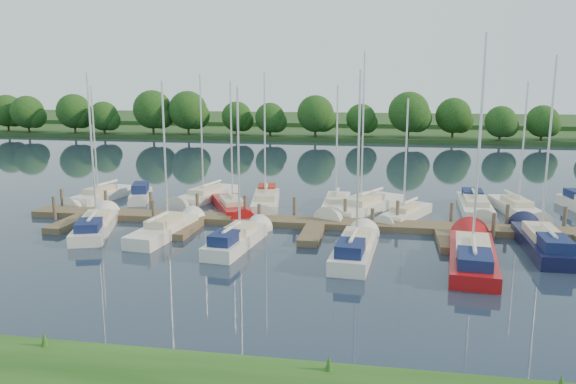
% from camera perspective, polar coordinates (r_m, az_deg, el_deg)
% --- Properties ---
extents(ground, '(260.00, 260.00, 0.00)m').
position_cam_1_polar(ground, '(29.35, 1.09, -7.34)').
color(ground, '#1B2636').
rests_on(ground, ground).
extents(dock, '(40.00, 6.00, 0.40)m').
position_cam_1_polar(dock, '(36.24, 2.85, -3.41)').
color(dock, brown).
rests_on(dock, ground).
extents(mooring_pilings, '(38.24, 2.84, 2.00)m').
position_cam_1_polar(mooring_pilings, '(37.23, 3.07, -2.39)').
color(mooring_pilings, '#473D33').
rests_on(mooring_pilings, ground).
extents(far_shore, '(180.00, 30.00, 0.60)m').
position_cam_1_polar(far_shore, '(103.00, 7.48, 6.05)').
color(far_shore, '#203F18').
rests_on(far_shore, ground).
extents(distant_hill, '(220.00, 40.00, 1.40)m').
position_cam_1_polar(distant_hill, '(127.87, 7.97, 7.20)').
color(distant_hill, '#2C4A20').
rests_on(distant_hill, ground).
extents(treeline, '(146.36, 9.44, 8.05)m').
position_cam_1_polar(treeline, '(89.30, 9.36, 7.67)').
color(treeline, '#38281C').
rests_on(treeline, ground).
extents(sailboat_n_0, '(2.67, 7.34, 9.43)m').
position_cam_1_polar(sailboat_n_0, '(46.97, -18.51, -0.51)').
color(sailboat_n_0, silver).
rests_on(sailboat_n_0, ground).
extents(motorboat, '(2.67, 5.03, 1.64)m').
position_cam_1_polar(motorboat, '(46.43, -14.76, -0.34)').
color(motorboat, silver).
rests_on(motorboat, ground).
extents(sailboat_n_2, '(3.40, 8.12, 10.23)m').
position_cam_1_polar(sailboat_n_2, '(45.25, -8.43, -0.48)').
color(sailboat_n_2, silver).
rests_on(sailboat_n_2, ground).
extents(sailboat_n_3, '(4.53, 7.43, 9.71)m').
position_cam_1_polar(sailboat_n_3, '(40.99, -5.69, -1.64)').
color(sailboat_n_3, maroon).
rests_on(sailboat_n_3, ground).
extents(sailboat_n_4, '(3.01, 8.17, 10.41)m').
position_cam_1_polar(sailboat_n_4, '(42.35, -2.29, -1.09)').
color(sailboat_n_4, silver).
rests_on(sailboat_n_4, ground).
extents(sailboat_n_5, '(1.83, 7.36, 9.38)m').
position_cam_1_polar(sailboat_n_5, '(41.89, 4.90, -1.35)').
color(sailboat_n_5, silver).
rests_on(sailboat_n_5, ground).
extents(sailboat_n_6, '(5.71, 8.93, 11.77)m').
position_cam_1_polar(sailboat_n_6, '(40.96, 7.59, -1.68)').
color(sailboat_n_6, silver).
rests_on(sailboat_n_6, ground).
extents(sailboat_n_7, '(3.87, 6.48, 8.56)m').
position_cam_1_polar(sailboat_n_7, '(39.51, 11.78, -2.30)').
color(sailboat_n_7, silver).
rests_on(sailboat_n_7, ground).
extents(sailboat_n_8, '(2.42, 8.74, 10.98)m').
position_cam_1_polar(sailboat_n_8, '(43.14, 18.49, -1.46)').
color(sailboat_n_8, silver).
rests_on(sailboat_n_8, ground).
extents(sailboat_n_9, '(2.84, 7.62, 9.71)m').
position_cam_1_polar(sailboat_n_9, '(43.43, 22.19, -1.69)').
color(sailboat_n_9, silver).
rests_on(sailboat_n_9, ground).
extents(sailboat_s_0, '(3.96, 8.00, 10.25)m').
position_cam_1_polar(sailboat_s_0, '(37.48, -18.94, -3.33)').
color(sailboat_s_0, silver).
rests_on(sailboat_s_0, ground).
extents(sailboat_s_1, '(2.45, 7.58, 9.82)m').
position_cam_1_polar(sailboat_s_1, '(35.33, -12.30, -3.91)').
color(sailboat_s_1, silver).
rests_on(sailboat_s_1, ground).
extents(sailboat_s_2, '(2.42, 7.30, 9.47)m').
position_cam_1_polar(sailboat_s_2, '(32.38, -5.19, -4.97)').
color(sailboat_s_2, silver).
rests_on(sailboat_s_2, ground).
extents(sailboat_s_3, '(2.38, 8.02, 10.40)m').
position_cam_1_polar(sailboat_s_3, '(30.69, 6.84, -5.90)').
color(sailboat_s_3, silver).
rests_on(sailboat_s_3, ground).
extents(sailboat_s_4, '(3.17, 9.66, 12.14)m').
position_cam_1_polar(sailboat_s_4, '(31.01, 18.20, -6.26)').
color(sailboat_s_4, maroon).
rests_on(sailboat_s_4, ground).
extents(sailboat_s_5, '(2.11, 8.65, 11.18)m').
position_cam_1_polar(sailboat_s_5, '(34.70, 24.42, -4.85)').
color(sailboat_s_5, black).
rests_on(sailboat_s_5, ground).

